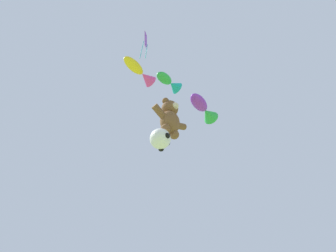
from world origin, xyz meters
name	(u,v)px	position (x,y,z in m)	size (l,w,h in m)	color
teddy_bear_kite	(170,118)	(-0.48, 5.67, 8.85)	(2.33, 1.02, 2.36)	brown
soccer_ball_kite	(160,139)	(-1.11, 5.66, 7.12)	(1.03, 1.02, 0.95)	white
fish_kite_violet	(204,109)	(1.88, 5.09, 10.85)	(2.48, 1.24, 0.95)	purple
fish_kite_emerald	(169,82)	(-0.78, 5.43, 11.27)	(1.56, 0.76, 0.74)	green
fish_kite_goldfin	(140,72)	(-2.67, 5.61, 10.50)	(1.92, 0.79, 0.67)	yellow
diamond_kite	(145,42)	(-2.86, 5.24, 12.79)	(0.80, 0.74, 2.46)	purple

